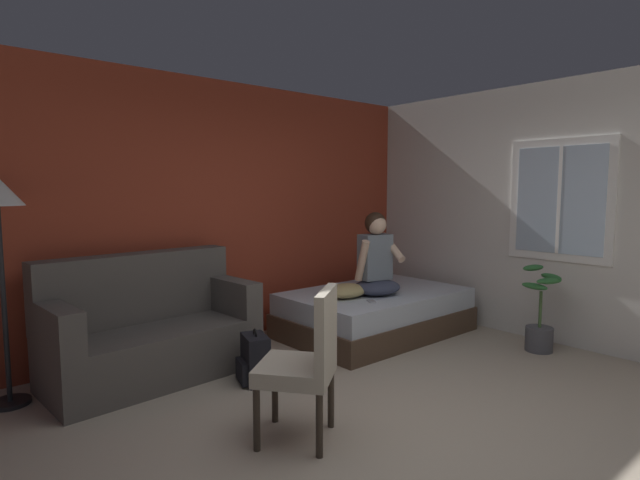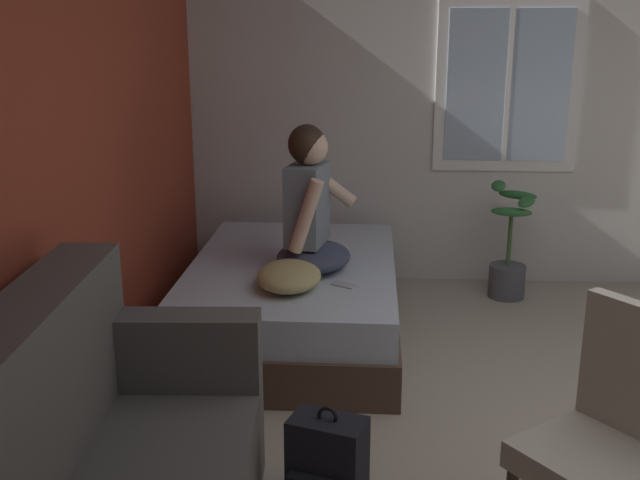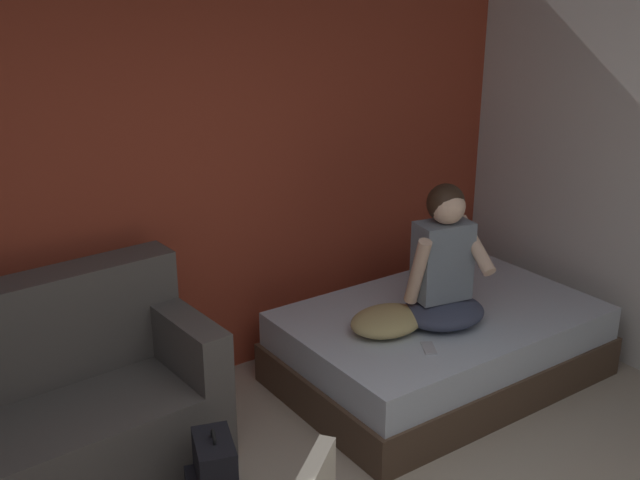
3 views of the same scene
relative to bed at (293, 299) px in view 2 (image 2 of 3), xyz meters
The scene contains 9 objects.
wall_back_accent 2.17m from the bed, 148.77° to the left, with size 10.52×0.16×2.70m, color #993823.
wall_side_with_window 2.49m from the bed, 55.97° to the right, with size 0.19×6.87×2.70m.
bed is the anchor object (origin of this frame).
side_chair 2.47m from the bed, 147.22° to the right, with size 0.65×0.65×0.98m.
person_seated 0.62m from the bed, 135.95° to the right, with size 0.59×0.53×0.88m.
backpack 1.83m from the bed, 169.86° to the right, with size 0.30×0.34×0.46m.
throw_pillow 0.57m from the bed, behind, with size 0.48×0.36×0.14m, color tan.
cell_phone 0.59m from the bed, 141.25° to the right, with size 0.07×0.14×0.01m, color #B7B7BC.
potted_plant 1.67m from the bed, 61.83° to the right, with size 0.39×0.37×0.85m.
Camera 2 is at (-2.83, 1.37, 1.89)m, focal length 42.00 mm.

